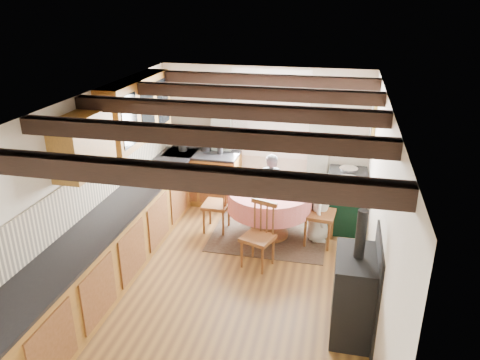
% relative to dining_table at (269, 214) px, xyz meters
% --- Properties ---
extents(floor, '(3.60, 5.50, 0.00)m').
position_rel_dining_table_xyz_m(floor, '(-0.33, -1.39, -0.38)').
color(floor, olive).
rests_on(floor, ground).
extents(ceiling, '(3.60, 5.50, 0.00)m').
position_rel_dining_table_xyz_m(ceiling, '(-0.33, -1.39, 2.02)').
color(ceiling, white).
rests_on(ceiling, ground).
extents(wall_back, '(3.60, 0.00, 2.40)m').
position_rel_dining_table_xyz_m(wall_back, '(-0.33, 1.36, 0.82)').
color(wall_back, silver).
rests_on(wall_back, ground).
extents(wall_left, '(0.00, 5.50, 2.40)m').
position_rel_dining_table_xyz_m(wall_left, '(-2.13, -1.39, 0.82)').
color(wall_left, silver).
rests_on(wall_left, ground).
extents(wall_right, '(0.00, 5.50, 2.40)m').
position_rel_dining_table_xyz_m(wall_right, '(1.47, -1.39, 0.82)').
color(wall_right, silver).
rests_on(wall_right, ground).
extents(beam_a, '(3.60, 0.16, 0.16)m').
position_rel_dining_table_xyz_m(beam_a, '(-0.33, -3.39, 1.93)').
color(beam_a, black).
rests_on(beam_a, ceiling).
extents(beam_b, '(3.60, 0.16, 0.16)m').
position_rel_dining_table_xyz_m(beam_b, '(-0.33, -2.39, 1.93)').
color(beam_b, black).
rests_on(beam_b, ceiling).
extents(beam_c, '(3.60, 0.16, 0.16)m').
position_rel_dining_table_xyz_m(beam_c, '(-0.33, -1.39, 1.93)').
color(beam_c, black).
rests_on(beam_c, ceiling).
extents(beam_d, '(3.60, 0.16, 0.16)m').
position_rel_dining_table_xyz_m(beam_d, '(-0.33, -0.39, 1.93)').
color(beam_d, black).
rests_on(beam_d, ceiling).
extents(beam_e, '(3.60, 0.16, 0.16)m').
position_rel_dining_table_xyz_m(beam_e, '(-0.33, 0.61, 1.93)').
color(beam_e, black).
rests_on(beam_e, ceiling).
extents(splash_left, '(0.02, 4.50, 0.55)m').
position_rel_dining_table_xyz_m(splash_left, '(-2.11, -1.09, 0.82)').
color(splash_left, beige).
rests_on(splash_left, wall_left).
extents(splash_back, '(1.40, 0.02, 0.55)m').
position_rel_dining_table_xyz_m(splash_back, '(-1.33, 1.34, 0.82)').
color(splash_back, beige).
rests_on(splash_back, wall_back).
extents(base_cabinet_left, '(0.60, 5.30, 0.88)m').
position_rel_dining_table_xyz_m(base_cabinet_left, '(-1.83, -1.39, 0.06)').
color(base_cabinet_left, '#A2681F').
rests_on(base_cabinet_left, floor).
extents(base_cabinet_back, '(1.30, 0.60, 0.88)m').
position_rel_dining_table_xyz_m(base_cabinet_back, '(-1.38, 1.06, 0.06)').
color(base_cabinet_back, '#A2681F').
rests_on(base_cabinet_back, floor).
extents(worktop_left, '(0.64, 5.30, 0.04)m').
position_rel_dining_table_xyz_m(worktop_left, '(-1.81, -1.39, 0.52)').
color(worktop_left, black).
rests_on(worktop_left, base_cabinet_left).
extents(worktop_back, '(1.30, 0.64, 0.04)m').
position_rel_dining_table_xyz_m(worktop_back, '(-1.38, 1.04, 0.52)').
color(worktop_back, black).
rests_on(worktop_back, base_cabinet_back).
extents(wall_cabinet_glass, '(0.34, 1.80, 0.90)m').
position_rel_dining_table_xyz_m(wall_cabinet_glass, '(-1.96, -0.19, 1.57)').
color(wall_cabinet_glass, '#A2681F').
rests_on(wall_cabinet_glass, wall_left).
extents(wall_cabinet_solid, '(0.34, 0.90, 0.70)m').
position_rel_dining_table_xyz_m(wall_cabinet_solid, '(-1.96, -1.69, 1.52)').
color(wall_cabinet_solid, '#A2681F').
rests_on(wall_cabinet_solid, wall_left).
extents(window_frame, '(1.34, 0.03, 1.54)m').
position_rel_dining_table_xyz_m(window_frame, '(-0.23, 1.34, 1.22)').
color(window_frame, white).
rests_on(window_frame, wall_back).
extents(window_pane, '(1.20, 0.01, 1.40)m').
position_rel_dining_table_xyz_m(window_pane, '(-0.23, 1.35, 1.22)').
color(window_pane, white).
rests_on(window_pane, wall_back).
extents(curtain_left, '(0.35, 0.10, 2.10)m').
position_rel_dining_table_xyz_m(curtain_left, '(-1.08, 1.26, 0.72)').
color(curtain_left, '#A7ABA5').
rests_on(curtain_left, wall_back).
extents(curtain_right, '(0.35, 0.10, 2.10)m').
position_rel_dining_table_xyz_m(curtain_right, '(0.62, 1.26, 0.72)').
color(curtain_right, '#A7ABA5').
rests_on(curtain_right, wall_back).
extents(curtain_rod, '(2.00, 0.03, 0.03)m').
position_rel_dining_table_xyz_m(curtain_rod, '(-0.23, 1.26, 1.82)').
color(curtain_rod, black).
rests_on(curtain_rod, wall_back).
extents(wall_picture, '(0.04, 0.50, 0.60)m').
position_rel_dining_table_xyz_m(wall_picture, '(1.44, 0.91, 1.32)').
color(wall_picture, gold).
rests_on(wall_picture, wall_right).
extents(wall_plate, '(0.30, 0.02, 0.30)m').
position_rel_dining_table_xyz_m(wall_plate, '(0.72, 1.33, 1.32)').
color(wall_plate, silver).
rests_on(wall_plate, wall_back).
extents(rug, '(1.76, 1.37, 0.01)m').
position_rel_dining_table_xyz_m(rug, '(0.00, 0.00, -0.38)').
color(rug, '#342117').
rests_on(rug, floor).
extents(dining_table, '(1.27, 1.27, 0.77)m').
position_rel_dining_table_xyz_m(dining_table, '(0.00, 0.00, 0.00)').
color(dining_table, pink).
rests_on(dining_table, floor).
extents(chair_near, '(0.52, 0.53, 0.94)m').
position_rel_dining_table_xyz_m(chair_near, '(-0.02, -0.86, 0.08)').
color(chair_near, brown).
rests_on(chair_near, floor).
extents(chair_left, '(0.44, 0.42, 0.96)m').
position_rel_dining_table_xyz_m(chair_left, '(-0.85, 0.02, 0.10)').
color(chair_left, brown).
rests_on(chair_left, floor).
extents(chair_right, '(0.52, 0.50, 1.06)m').
position_rel_dining_table_xyz_m(chair_right, '(0.77, -0.05, 0.14)').
color(chair_right, brown).
rests_on(chair_right, floor).
extents(aga_range, '(0.61, 0.95, 0.87)m').
position_rel_dining_table_xyz_m(aga_range, '(1.14, 0.67, 0.05)').
color(aga_range, black).
rests_on(aga_range, floor).
extents(cast_iron_stove, '(0.45, 0.76, 1.51)m').
position_rel_dining_table_xyz_m(cast_iron_stove, '(1.25, -1.97, 0.37)').
color(cast_iron_stove, black).
rests_on(cast_iron_stove, floor).
extents(child_far, '(0.42, 0.28, 1.15)m').
position_rel_dining_table_xyz_m(child_far, '(-0.08, 0.59, 0.19)').
color(child_far, '#32363B').
rests_on(child_far, floor).
extents(child_right, '(0.34, 0.51, 1.04)m').
position_rel_dining_table_xyz_m(child_right, '(0.75, 0.06, 0.13)').
color(child_right, silver).
rests_on(child_right, floor).
extents(bowl_a, '(0.28, 0.28, 0.05)m').
position_rel_dining_table_xyz_m(bowl_a, '(0.12, 0.13, 0.41)').
color(bowl_a, silver).
rests_on(bowl_a, dining_table).
extents(bowl_b, '(0.28, 0.28, 0.06)m').
position_rel_dining_table_xyz_m(bowl_b, '(0.11, 0.08, 0.42)').
color(bowl_b, silver).
rests_on(bowl_b, dining_table).
extents(cup, '(0.11, 0.11, 0.09)m').
position_rel_dining_table_xyz_m(cup, '(-0.00, -0.12, 0.43)').
color(cup, silver).
rests_on(cup, dining_table).
extents(canister_tall, '(0.14, 0.14, 0.25)m').
position_rel_dining_table_xyz_m(canister_tall, '(-1.75, 1.09, 0.66)').
color(canister_tall, '#262628').
rests_on(canister_tall, worktop_back).
extents(canister_wide, '(0.16, 0.16, 0.18)m').
position_rel_dining_table_xyz_m(canister_wide, '(-1.34, 1.17, 0.63)').
color(canister_wide, '#262628').
rests_on(canister_wide, worktop_back).
extents(canister_slim, '(0.10, 0.10, 0.28)m').
position_rel_dining_table_xyz_m(canister_slim, '(-1.06, 1.07, 0.68)').
color(canister_slim, '#262628').
rests_on(canister_slim, worktop_back).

